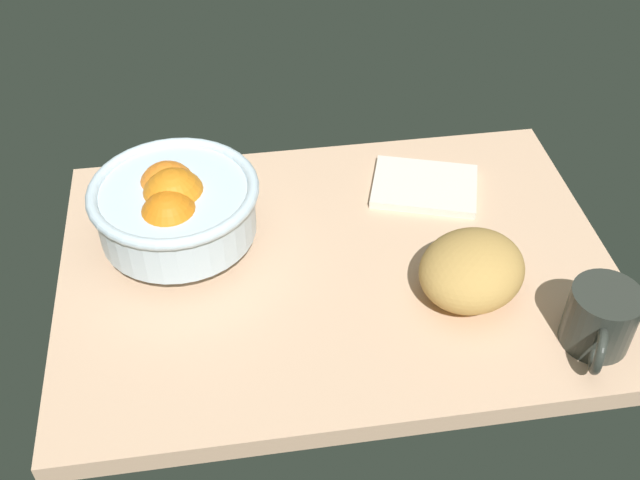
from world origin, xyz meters
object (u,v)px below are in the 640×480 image
object	(u,v)px
bread_loaf	(472,270)
fruit_bowl	(175,206)
mug	(600,319)
napkin_folded	(425,186)

from	to	relation	value
bread_loaf	fruit_bowl	bearing A→B (deg)	-22.12
mug	napkin_folded	bearing A→B (deg)	-67.72
fruit_bowl	mug	xyz separation A→B (cm)	(-50.58, 25.72, -2.89)
napkin_folded	fruit_bowl	bearing A→B (deg)	10.36
fruit_bowl	napkin_folded	world-z (taller)	fruit_bowl
napkin_folded	mug	bearing A→B (deg)	112.28
fruit_bowl	bread_loaf	bearing A→B (deg)	157.88
bread_loaf	mug	size ratio (longest dim) A/B	1.23
bread_loaf	mug	world-z (taller)	same
fruit_bowl	bread_loaf	distance (cm)	40.66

